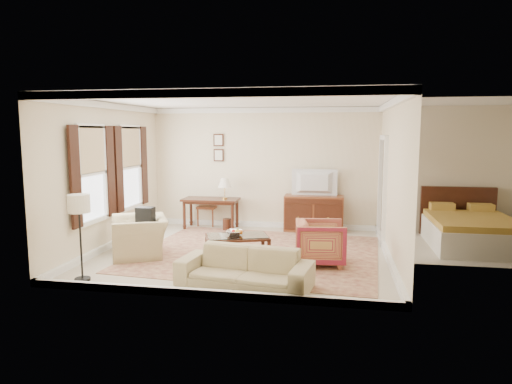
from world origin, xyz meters
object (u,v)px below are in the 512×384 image
(striped_armchair, at_px, (321,240))
(club_armchair, at_px, (140,230))
(sideboard, at_px, (314,213))
(writing_desk, at_px, (211,203))
(sofa, at_px, (245,262))
(tv, at_px, (314,174))
(coffee_table, at_px, (237,241))

(striped_armchair, relative_size, club_armchair, 0.76)
(sideboard, relative_size, striped_armchair, 1.60)
(writing_desk, relative_size, sofa, 0.67)
(sofa, bearing_deg, striped_armchair, 61.73)
(tv, distance_m, striped_armchair, 2.87)
(tv, xyz_separation_m, club_armchair, (-3.12, -2.72, -0.85))
(tv, height_order, sofa, tv)
(writing_desk, xyz_separation_m, club_armchair, (-0.66, -2.60, -0.13))
(striped_armchair, xyz_separation_m, club_armchair, (-3.37, -0.02, 0.07))
(club_armchair, distance_m, sofa, 2.69)
(tv, bearing_deg, sofa, 78.78)
(striped_armchair, bearing_deg, coffee_table, 85.16)
(tv, distance_m, sofa, 4.30)
(sideboard, distance_m, club_armchair, 4.15)
(tv, relative_size, sofa, 0.50)
(striped_armchair, height_order, club_armchair, club_armchair)
(coffee_table, xyz_separation_m, club_armchair, (-1.88, 0.02, 0.13))
(sofa, bearing_deg, writing_desk, 121.35)
(tv, xyz_separation_m, coffee_table, (-1.23, -2.74, -0.98))
(coffee_table, bearing_deg, sofa, -73.12)
(coffee_table, xyz_separation_m, sofa, (0.42, -1.37, 0.03))
(sideboard, height_order, club_armchair, club_armchair)
(sideboard, relative_size, club_armchair, 1.21)
(striped_armchair, distance_m, club_armchair, 3.38)
(sofa, bearing_deg, tv, 87.80)
(sideboard, bearing_deg, striped_armchair, -84.59)
(tv, height_order, club_armchair, tv)
(writing_desk, distance_m, sideboard, 2.47)
(sideboard, xyz_separation_m, coffee_table, (-1.23, -2.76, -0.06))
(striped_armchair, xyz_separation_m, sofa, (-1.07, -1.41, -0.04))
(sideboard, height_order, coffee_table, sideboard)
(sideboard, relative_size, tv, 1.36)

